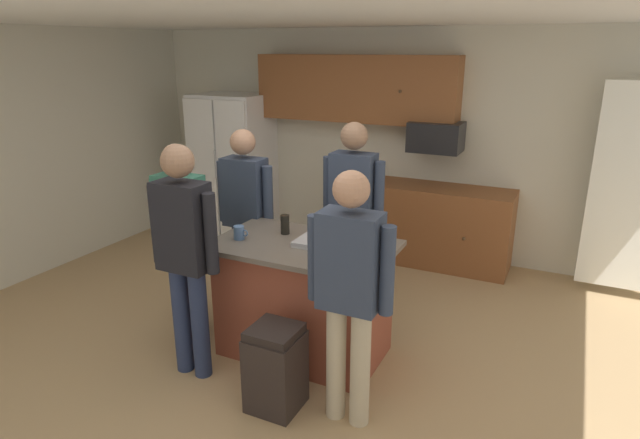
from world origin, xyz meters
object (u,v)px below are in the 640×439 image
(person_host_foreground, at_px, (182,230))
(glass_stout_tall, at_px, (367,243))
(kitchen_island, at_px, (304,298))
(glass_dark_ale, at_px, (285,224))
(serving_tray, at_px, (326,243))
(microwave_over_range, at_px, (436,137))
(person_elder_center, at_px, (353,207))
(person_guest_right, at_px, (185,247))
(person_guest_left, at_px, (246,209))
(person_guest_by_door, at_px, (349,284))
(mug_ceramic_white, at_px, (239,233))
(trash_bin, at_px, (276,368))
(refrigerator, at_px, (234,165))

(person_host_foreground, relative_size, glass_stout_tall, 11.12)
(kitchen_island, xyz_separation_m, glass_dark_ale, (-0.24, 0.15, 0.54))
(glass_dark_ale, relative_size, serving_tray, 0.36)
(microwave_over_range, xyz_separation_m, person_elder_center, (-0.31, -1.59, -0.41))
(kitchen_island, distance_m, person_guest_right, 1.04)
(person_guest_left, distance_m, serving_tray, 1.09)
(person_guest_by_door, bearing_deg, mug_ceramic_white, 20.49)
(person_elder_center, bearing_deg, glass_dark_ale, -20.98)
(kitchen_island, height_order, person_guest_right, person_guest_right)
(person_host_foreground, height_order, person_elder_center, person_elder_center)
(person_elder_center, xyz_separation_m, serving_tray, (0.08, -0.73, -0.08))
(mug_ceramic_white, bearing_deg, person_host_foreground, -172.04)
(glass_dark_ale, height_order, mug_ceramic_white, glass_dark_ale)
(person_host_foreground, xyz_separation_m, glass_dark_ale, (0.77, 0.34, 0.06))
(person_host_foreground, height_order, trash_bin, person_host_foreground)
(refrigerator, bearing_deg, glass_dark_ale, -47.10)
(person_guest_left, relative_size, glass_stout_tall, 11.37)
(person_guest_right, relative_size, person_host_foreground, 1.06)
(person_guest_right, height_order, glass_stout_tall, person_guest_right)
(person_guest_right, height_order, trash_bin, person_guest_right)
(person_host_foreground, bearing_deg, refrigerator, 104.77)
(person_guest_right, relative_size, glass_stout_tall, 11.75)
(person_guest_by_door, bearing_deg, serving_tray, -10.59)
(person_elder_center, xyz_separation_m, glass_dark_ale, (-0.33, -0.63, -0.02))
(person_elder_center, relative_size, trash_bin, 2.93)
(kitchen_island, height_order, person_guest_left, person_guest_left)
(microwave_over_range, bearing_deg, person_guest_by_door, -85.42)
(person_host_foreground, bearing_deg, mug_ceramic_white, -3.08)
(kitchen_island, bearing_deg, mug_ceramic_white, -165.86)
(person_guest_by_door, distance_m, trash_bin, 0.85)
(person_guest_by_door, bearing_deg, glass_dark_ale, 2.92)
(glass_dark_ale, bearing_deg, microwave_over_range, 73.86)
(person_elder_center, xyz_separation_m, mug_ceramic_white, (-0.59, -0.90, -0.05))
(refrigerator, bearing_deg, person_host_foreground, -64.19)
(glass_dark_ale, bearing_deg, kitchen_island, -31.36)
(trash_bin, bearing_deg, kitchen_island, 102.00)
(microwave_over_range, relative_size, person_guest_by_door, 0.33)
(person_host_foreground, bearing_deg, trash_bin, -34.76)
(kitchen_island, relative_size, person_elder_center, 0.78)
(person_host_foreground, bearing_deg, person_elder_center, 30.36)
(person_host_foreground, distance_m, mug_ceramic_white, 0.52)
(trash_bin, bearing_deg, microwave_over_range, 85.28)
(person_elder_center, distance_m, glass_stout_tall, 0.84)
(kitchen_island, bearing_deg, glass_stout_tall, 5.01)
(serving_tray, relative_size, trash_bin, 0.72)
(mug_ceramic_white, height_order, trash_bin, mug_ceramic_white)
(refrigerator, distance_m, person_guest_by_door, 4.03)
(person_guest_by_door, xyz_separation_m, glass_stout_tall, (-0.14, 0.66, 0.03))
(person_host_foreground, relative_size, trash_bin, 2.74)
(kitchen_island, xyz_separation_m, trash_bin, (0.15, -0.71, -0.17))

